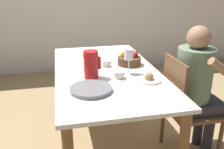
# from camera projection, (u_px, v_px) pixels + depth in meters

# --- Properties ---
(ground_plane) EXTENTS (20.00, 20.00, 0.00)m
(ground_plane) POSITION_uv_depth(u_px,v_px,m) (107.00, 140.00, 2.50)
(ground_plane) COLOR tan
(dining_table) EXTENTS (0.90, 1.68, 0.75)m
(dining_table) POSITION_uv_depth(u_px,v_px,m) (106.00, 81.00, 2.27)
(dining_table) COLOR white
(dining_table) RESTS_ON ground_plane
(chair_person_side) EXTENTS (0.42, 0.42, 0.91)m
(chair_person_side) POSITION_uv_depth(u_px,v_px,m) (185.00, 106.00, 2.16)
(chair_person_side) COLOR brown
(chair_person_side) RESTS_ON ground_plane
(person_seated) EXTENTS (0.39, 0.41, 1.17)m
(person_seated) POSITION_uv_depth(u_px,v_px,m) (197.00, 82.00, 2.11)
(person_seated) COLOR #33333D
(person_seated) RESTS_ON ground_plane
(red_pitcher) EXTENTS (0.14, 0.12, 0.23)m
(red_pitcher) POSITION_uv_depth(u_px,v_px,m) (91.00, 64.00, 2.01)
(red_pitcher) COLOR red
(red_pitcher) RESTS_ON dining_table
(wine_glass_water) EXTENTS (0.08, 0.08, 0.22)m
(wine_glass_water) POSITION_uv_depth(u_px,v_px,m) (129.00, 55.00, 2.08)
(wine_glass_water) COLOR white
(wine_glass_water) RESTS_ON dining_table
(teacup_near_person) EXTENTS (0.13, 0.13, 0.06)m
(teacup_near_person) POSITION_uv_depth(u_px,v_px,m) (119.00, 76.00, 2.02)
(teacup_near_person) COLOR silver
(teacup_near_person) RESTS_ON dining_table
(teacup_across) EXTENTS (0.13, 0.13, 0.06)m
(teacup_across) POSITION_uv_depth(u_px,v_px,m) (105.00, 64.00, 2.30)
(teacup_across) COLOR silver
(teacup_across) RESTS_ON dining_table
(serving_tray) EXTENTS (0.31, 0.31, 0.03)m
(serving_tray) POSITION_uv_depth(u_px,v_px,m) (91.00, 89.00, 1.80)
(serving_tray) COLOR gray
(serving_tray) RESTS_ON dining_table
(bread_plate) EXTENTS (0.20, 0.20, 0.07)m
(bread_plate) POSITION_uv_depth(u_px,v_px,m) (149.00, 78.00, 1.99)
(bread_plate) COLOR silver
(bread_plate) RESTS_ON dining_table
(fruit_bowl) EXTENTS (0.22, 0.22, 0.13)m
(fruit_bowl) POSITION_uv_depth(u_px,v_px,m) (129.00, 60.00, 2.35)
(fruit_bowl) COLOR brown
(fruit_bowl) RESTS_ON dining_table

